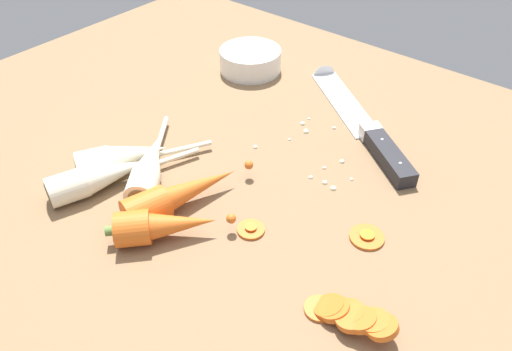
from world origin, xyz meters
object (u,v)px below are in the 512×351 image
(whole_carrot_second, at_px, (162,226))
(carrot_slice_stack, at_px, (349,315))
(carrot_slice_stray_near, at_px, (367,236))
(prep_bowl, at_px, (250,59))
(chefs_knife, at_px, (355,114))
(carrot_slice_stray_mid, at_px, (251,228))
(parsnip_mid_right, at_px, (101,177))
(parsnip_mid_left, at_px, (149,167))
(whole_carrot, at_px, (178,195))
(parsnip_front, at_px, (123,157))

(whole_carrot_second, distance_m, carrot_slice_stack, 0.23)
(carrot_slice_stray_near, xyz_separation_m, prep_bowl, (-0.37, 0.23, 0.02))
(chefs_knife, height_order, carrot_slice_stray_mid, chefs_knife)
(whole_carrot_second, relative_size, prep_bowl, 1.08)
(whole_carrot_second, bearing_deg, parsnip_mid_right, 175.60)
(carrot_slice_stack, distance_m, prep_bowl, 0.54)
(parsnip_mid_left, distance_m, parsnip_mid_right, 0.06)
(parsnip_mid_right, xyz_separation_m, carrot_slice_stray_mid, (0.20, 0.07, -0.02))
(whole_carrot, bearing_deg, carrot_slice_stack, -2.17)
(chefs_knife, distance_m, whole_carrot, 0.33)
(whole_carrot, distance_m, carrot_slice_stack, 0.25)
(parsnip_mid_right, relative_size, carrot_slice_stack, 2.07)
(chefs_knife, distance_m, carrot_slice_stack, 0.38)
(parsnip_mid_left, relative_size, carrot_slice_stray_mid, 4.95)
(whole_carrot, bearing_deg, parsnip_front, 177.03)
(whole_carrot, relative_size, carrot_slice_stack, 1.92)
(carrot_slice_stray_mid, relative_size, prep_bowl, 0.31)
(chefs_knife, xyz_separation_m, parsnip_mid_left, (-0.14, -0.31, 0.01))
(chefs_knife, distance_m, carrot_slice_stray_mid, 0.30)
(chefs_knife, height_order, prep_bowl, prep_bowl)
(prep_bowl, bearing_deg, parsnip_front, -81.89)
(parsnip_front, height_order, parsnip_mid_left, same)
(parsnip_mid_left, bearing_deg, parsnip_front, -168.66)
(whole_carrot, relative_size, carrot_slice_stray_mid, 5.53)
(parsnip_mid_left, height_order, carrot_slice_stack, parsnip_mid_left)
(whole_carrot, xyz_separation_m, carrot_slice_stack, (0.25, -0.01, -0.01))
(carrot_slice_stray_mid, height_order, prep_bowl, prep_bowl)
(parsnip_mid_left, distance_m, carrot_slice_stack, 0.33)
(parsnip_mid_right, height_order, carrot_slice_stray_mid, parsnip_mid_right)
(parsnip_mid_left, xyz_separation_m, parsnip_mid_right, (-0.03, -0.05, -0.00))
(chefs_knife, relative_size, parsnip_mid_right, 1.49)
(carrot_slice_stray_near, bearing_deg, parsnip_front, -163.30)
(parsnip_mid_left, xyz_separation_m, carrot_slice_stray_near, (0.28, 0.09, -0.02))
(prep_bowl, bearing_deg, parsnip_mid_left, -74.14)
(whole_carrot, bearing_deg, chefs_knife, 78.69)
(carrot_slice_stray_near, height_order, carrot_slice_stray_mid, same)
(carrot_slice_stray_near, bearing_deg, chefs_knife, 123.98)
(whole_carrot_second, height_order, parsnip_mid_left, whole_carrot_second)
(chefs_knife, xyz_separation_m, whole_carrot, (-0.06, -0.32, 0.01))
(chefs_knife, xyz_separation_m, carrot_slice_stray_near, (0.15, -0.22, -0.00))
(chefs_knife, distance_m, parsnip_mid_right, 0.40)
(chefs_knife, relative_size, parsnip_front, 1.72)
(parsnip_front, relative_size, parsnip_mid_left, 1.04)
(parsnip_front, xyz_separation_m, carrot_slice_stray_near, (0.33, 0.10, -0.02))
(parsnip_mid_left, bearing_deg, carrot_slice_stack, -4.30)
(parsnip_mid_left, bearing_deg, whole_carrot, -11.69)
(carrot_slice_stack, xyz_separation_m, prep_bowl, (-0.42, 0.34, 0.01))
(parsnip_mid_left, height_order, carrot_slice_stray_near, parsnip_mid_left)
(parsnip_mid_left, bearing_deg, chefs_knife, 66.04)
(chefs_knife, distance_m, carrot_slice_stray_near, 0.26)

